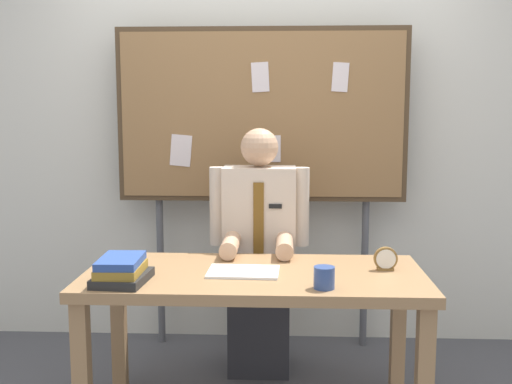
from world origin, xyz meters
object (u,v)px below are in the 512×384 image
at_px(bulletin_board, 262,119).
at_px(book_stack, 121,271).
at_px(desk_clock, 386,260).
at_px(coffee_mug, 324,278).
at_px(desk, 254,292).
at_px(person, 259,261).
at_px(open_notebook, 243,272).

distance_m(bulletin_board, book_stack, 1.43).
xyz_separation_m(desk_clock, coffee_mug, (-0.31, -0.31, -0.00)).
bearing_deg(book_stack, bulletin_board, 63.47).
distance_m(book_stack, desk_clock, 1.21).
xyz_separation_m(bulletin_board, book_stack, (-0.57, -1.14, -0.64)).
xyz_separation_m(desk, coffee_mug, (0.31, -0.25, 0.14)).
relative_size(bulletin_board, book_stack, 6.80).
distance_m(person, coffee_mug, 0.89).
bearing_deg(book_stack, person, 53.71).
bearing_deg(desk, person, 90.00).
height_order(bulletin_board, coffee_mug, bulletin_board).
bearing_deg(book_stack, desk, 18.78).
xyz_separation_m(bulletin_board, desk_clock, (0.61, -0.89, -0.64)).
distance_m(desk, desk_clock, 0.63).
bearing_deg(person, bulletin_board, 90.01).
bearing_deg(bulletin_board, open_notebook, -92.90).
relative_size(book_stack, desk_clock, 2.61).
height_order(desk, coffee_mug, coffee_mug).
distance_m(bulletin_board, desk_clock, 1.25).
height_order(person, bulletin_board, bulletin_board).
relative_size(desk, open_notebook, 4.85).
height_order(book_stack, open_notebook, book_stack).
relative_size(bulletin_board, desk_clock, 17.75).
distance_m(desk, person, 0.58).
relative_size(person, open_notebook, 4.25).
bearing_deg(coffee_mug, person, 110.28).
bearing_deg(bulletin_board, desk, -90.00).
distance_m(book_stack, coffee_mug, 0.88).
bearing_deg(person, coffee_mug, -69.72).
bearing_deg(coffee_mug, desk_clock, 45.04).
distance_m(desk, coffee_mug, 0.42).
distance_m(person, desk_clock, 0.82).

